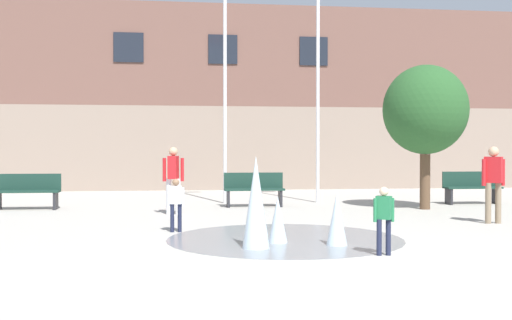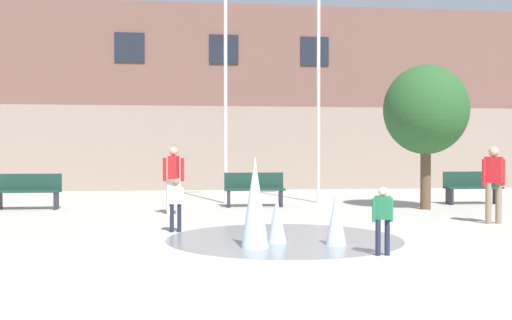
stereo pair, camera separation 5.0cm
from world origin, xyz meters
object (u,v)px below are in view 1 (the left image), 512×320
(park_bench_far_right, at_px, (472,187))
(flagpole_right, at_px, (319,70))
(park_bench_far_left, at_px, (28,191))
(street_tree_near_building, at_px, (425,110))
(adult_near_bench, at_px, (173,175))
(adult_in_red, at_px, (493,178))
(flagpole_left, at_px, (226,65))
(child_with_pink_shirt, at_px, (384,215))
(child_running, at_px, (176,201))
(park_bench_center, at_px, (254,189))

(park_bench_far_right, xyz_separation_m, flagpole_right, (-4.15, 1.04, 3.35))
(park_bench_far_left, relative_size, street_tree_near_building, 0.43)
(flagpole_right, bearing_deg, park_bench_far_left, -171.63)
(adult_near_bench, bearing_deg, park_bench_far_left, 79.22)
(park_bench_far_left, distance_m, adult_near_bench, 4.06)
(adult_in_red, relative_size, flagpole_left, 0.22)
(park_bench_far_right, bearing_deg, park_bench_far_left, -179.46)
(park_bench_far_right, height_order, flagpole_left, flagpole_left)
(flagpole_right, bearing_deg, adult_in_red, -65.36)
(adult_near_bench, distance_m, street_tree_near_building, 6.60)
(child_with_pink_shirt, bearing_deg, child_running, 172.73)
(flagpole_left, bearing_deg, adult_in_red, -46.06)
(child_with_pink_shirt, height_order, flagpole_left, flagpole_left)
(child_running, bearing_deg, park_bench_far_left, -45.78)
(park_bench_far_right, height_order, child_running, child_running)
(child_running, relative_size, adult_in_red, 0.62)
(adult_in_red, height_order, flagpole_left, flagpole_left)
(park_bench_far_left, relative_size, park_bench_center, 1.00)
(child_running, bearing_deg, street_tree_near_building, -145.35)
(child_with_pink_shirt, distance_m, flagpole_right, 9.33)
(park_bench_far_right, xyz_separation_m, child_running, (-8.19, -4.80, 0.10))
(flagpole_right, bearing_deg, child_with_pink_shirt, -96.95)
(child_with_pink_shirt, bearing_deg, park_bench_center, 133.45)
(adult_near_bench, distance_m, flagpole_right, 5.75)
(park_bench_center, distance_m, child_running, 5.18)
(park_bench_center, relative_size, child_running, 1.62)
(park_bench_far_right, relative_size, flagpole_left, 0.22)
(park_bench_center, relative_size, street_tree_near_building, 0.43)
(child_running, height_order, flagpole_right, flagpole_right)
(flagpole_left, relative_size, flagpole_right, 1.02)
(child_running, relative_size, flagpole_left, 0.13)
(flagpole_left, xyz_separation_m, street_tree_near_building, (4.94, -2.30, -1.38))
(park_bench_far_left, height_order, adult_in_red, adult_in_red)
(park_bench_far_right, relative_size, street_tree_near_building, 0.43)
(adult_in_red, relative_size, street_tree_near_building, 0.43)
(park_bench_far_right, height_order, street_tree_near_building, street_tree_near_building)
(child_running, distance_m, child_with_pink_shirt, 4.12)
(adult_near_bench, bearing_deg, child_running, -165.67)
(park_bench_center, distance_m, adult_near_bench, 2.74)
(adult_in_red, bearing_deg, adult_near_bench, -160.03)
(child_running, bearing_deg, child_with_pink_shirt, 141.77)
(flagpole_right, bearing_deg, child_running, -124.71)
(adult_near_bench, distance_m, child_with_pink_shirt, 6.69)
(park_bench_far_left, relative_size, park_bench_far_right, 1.00)
(park_bench_far_right, relative_size, adult_in_red, 1.01)
(street_tree_near_building, bearing_deg, adult_near_bench, -175.92)
(child_running, xyz_separation_m, street_tree_near_building, (6.29, 3.54, 1.96))
(park_bench_far_left, height_order, child_running, child_running)
(child_with_pink_shirt, relative_size, flagpole_right, 0.14)
(child_with_pink_shirt, height_order, flagpole_right, flagpole_right)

